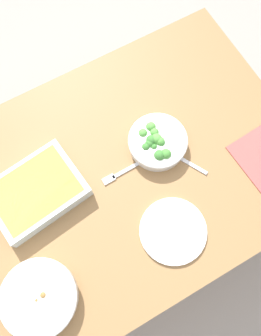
# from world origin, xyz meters

# --- Properties ---
(ground_plane) EXTENTS (6.00, 6.00, 0.00)m
(ground_plane) POSITION_xyz_m (0.00, 0.00, 0.00)
(ground_plane) COLOR #9E9389
(dining_table) EXTENTS (1.20, 0.90, 0.74)m
(dining_table) POSITION_xyz_m (0.00, 0.00, 0.65)
(dining_table) COLOR olive
(dining_table) RESTS_ON ground_plane
(stew_bowl) EXTENTS (0.23, 0.23, 0.06)m
(stew_bowl) POSITION_xyz_m (0.44, 0.23, 0.77)
(stew_bowl) COLOR silver
(stew_bowl) RESTS_ON dining_table
(broccoli_bowl) EXTENTS (0.21, 0.21, 0.07)m
(broccoli_bowl) POSITION_xyz_m (-0.12, -0.03, 0.77)
(broccoli_bowl) COLOR silver
(broccoli_bowl) RESTS_ON dining_table
(baking_dish) EXTENTS (0.32, 0.25, 0.06)m
(baking_dish) POSITION_xyz_m (0.32, -0.07, 0.77)
(baking_dish) COLOR silver
(baking_dish) RESTS_ON dining_table
(side_plate) EXTENTS (0.22, 0.22, 0.01)m
(side_plate) POSITION_xyz_m (-0.01, 0.26, 0.75)
(side_plate) COLOR white
(side_plate) RESTS_ON dining_table
(spoon_by_stew) EXTENTS (0.18, 0.03, 0.01)m
(spoon_by_stew) POSITION_xyz_m (0.40, 0.23, 0.74)
(spoon_by_stew) COLOR silver
(spoon_by_stew) RESTS_ON dining_table
(spoon_by_broccoli) EXTENTS (0.10, 0.16, 0.01)m
(spoon_by_broccoli) POSITION_xyz_m (-0.16, 0.05, 0.74)
(spoon_by_broccoli) COLOR silver
(spoon_by_broccoli) RESTS_ON dining_table
(fork_on_table) EXTENTS (0.18, 0.02, 0.01)m
(fork_on_table) POSITION_xyz_m (0.03, 0.00, 0.74)
(fork_on_table) COLOR silver
(fork_on_table) RESTS_ON dining_table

